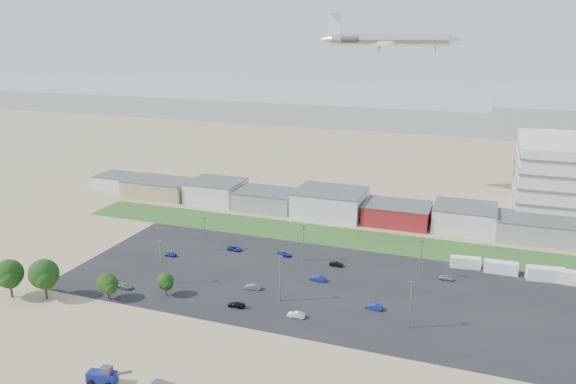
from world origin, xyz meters
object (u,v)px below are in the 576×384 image
at_px(parked_car_1, 374,307).
at_px(parked_car_5, 170,254).
at_px(telehandler, 102,375).
at_px(parked_car_6, 284,254).
at_px(parked_car_3, 236,305).
at_px(box_trailer_a, 465,262).
at_px(parked_car_7, 318,278).
at_px(parked_car_9, 235,249).
at_px(parked_car_11, 336,264).
at_px(parked_car_4, 253,287).
at_px(parked_car_13, 296,315).
at_px(parked_car_8, 446,278).
at_px(tree_far_left, 9,276).
at_px(parked_car_10, 125,286).
at_px(airliner, 389,40).

height_order(parked_car_1, parked_car_5, parked_car_1).
relative_size(telehandler, parked_car_6, 2.13).
bearing_deg(parked_car_3, box_trailer_a, 129.84).
relative_size(parked_car_1, parked_car_7, 0.99).
bearing_deg(parked_car_9, parked_car_11, -89.29).
distance_m(box_trailer_a, parked_car_4, 54.70).
distance_m(parked_car_5, parked_car_13, 46.82).
relative_size(parked_car_8, parked_car_9, 0.89).
xyz_separation_m(parked_car_9, parked_car_13, (28.10, -29.28, 0.06)).
bearing_deg(parked_car_1, parked_car_3, -64.28).
xyz_separation_m(tree_far_left, parked_car_13, (63.31, 13.44, -4.50)).
distance_m(parked_car_4, parked_car_10, 29.94).
bearing_deg(parked_car_4, parked_car_5, -117.34).
distance_m(parked_car_1, parked_car_3, 29.84).
relative_size(parked_car_4, parked_car_11, 1.09).
distance_m(parked_car_5, parked_car_9, 17.28).
distance_m(parked_car_6, parked_car_8, 41.78).
bearing_deg(parked_car_10, parked_car_9, -17.65).
distance_m(tree_far_left, parked_car_13, 64.87).
distance_m(parked_car_9, parked_car_13, 40.58).
bearing_deg(parked_car_4, parked_car_8, 109.43).
height_order(tree_far_left, parked_car_7, tree_far_left).
bearing_deg(parked_car_13, parked_car_6, -160.00).
xyz_separation_m(parked_car_8, parked_car_13, (-27.90, -29.81, 0.01)).
xyz_separation_m(parked_car_4, parked_car_13, (13.86, -9.08, -0.02)).
distance_m(parked_car_5, parked_car_7, 41.46).
relative_size(tree_far_left, airliner, 0.21).
height_order(parked_car_5, parked_car_11, parked_car_11).
height_order(airliner, parked_car_7, airliner).
distance_m(parked_car_9, parked_car_10, 33.22).
bearing_deg(parked_car_7, parked_car_3, -32.20).
bearing_deg(parked_car_7, parked_car_1, 60.61).
height_order(parked_car_3, parked_car_6, parked_car_3).
distance_m(airliner, parked_car_7, 94.69).
bearing_deg(parked_car_7, parked_car_4, -51.55).
xyz_separation_m(parked_car_3, parked_car_5, (-28.76, 19.88, 0.00)).
xyz_separation_m(airliner, parked_car_13, (0.63, -96.24, -54.24)).
bearing_deg(parked_car_9, parked_car_6, -84.82).
bearing_deg(parked_car_3, parked_car_10, -89.63).
height_order(parked_car_5, parked_car_9, same).
distance_m(parked_car_11, parked_car_13, 28.56).
height_order(parked_car_1, parked_car_13, parked_car_1).
distance_m(airliner, parked_car_4, 103.50).
bearing_deg(parked_car_13, telehandler, -40.03).
relative_size(airliner, parked_car_7, 12.37).
bearing_deg(tree_far_left, box_trailer_a, 28.92).
xyz_separation_m(telehandler, parked_car_3, (9.66, 32.94, -1.12)).
height_order(box_trailer_a, parked_car_6, box_trailer_a).
distance_m(telehandler, parked_car_10, 37.34).
relative_size(parked_car_11, parked_car_13, 0.95).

